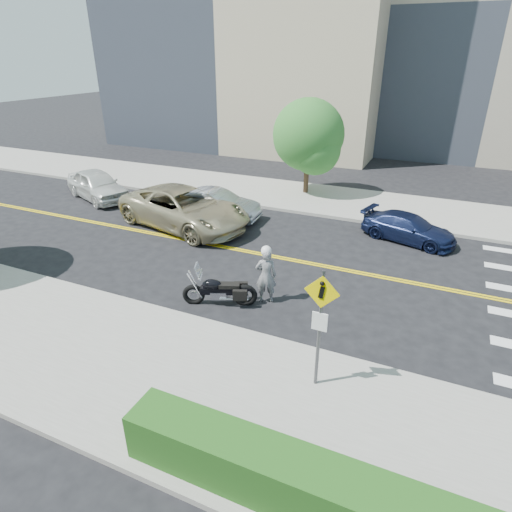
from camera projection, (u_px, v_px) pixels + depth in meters
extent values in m
plane|color=black|center=(260.00, 254.00, 16.91)|extent=(120.00, 120.00, 0.00)
cube|color=#9E9B91|center=(140.00, 368.00, 10.70)|extent=(60.00, 5.00, 0.15)
cube|color=#9E9B91|center=(315.00, 198.00, 23.05)|extent=(60.00, 5.00, 0.15)
cube|color=#A39984|center=(504.00, 9.00, 31.06)|extent=(18.00, 14.00, 20.00)
cube|color=#235619|center=(371.00, 512.00, 6.76)|extent=(9.00, 0.90, 1.00)
cylinder|color=#4C4C51|center=(319.00, 330.00, 9.46)|extent=(0.08, 0.08, 3.00)
cube|color=#F9D800|center=(322.00, 292.00, 9.01)|extent=(0.78, 0.03, 0.78)
cube|color=white|center=(320.00, 322.00, 9.33)|extent=(0.35, 0.03, 0.45)
imported|color=#BBBCC1|center=(266.00, 276.00, 13.33)|extent=(0.78, 0.65, 1.82)
sphere|color=white|center=(266.00, 251.00, 12.96)|extent=(0.33, 0.33, 0.33)
imported|color=tan|center=(184.00, 208.00, 19.18)|extent=(6.84, 4.28, 1.76)
imported|color=white|center=(97.00, 185.00, 22.91)|extent=(4.91, 3.46, 1.55)
imported|color=#AEB0B6|center=(216.00, 205.00, 20.19)|extent=(4.26, 1.73, 1.38)
imported|color=#18234A|center=(408.00, 228.00, 17.87)|extent=(4.17, 2.57, 1.13)
cylinder|color=#382619|center=(307.00, 157.00, 23.01)|extent=(0.27, 0.27, 4.19)
sphere|color=#286D22|center=(308.00, 135.00, 22.50)|extent=(3.77, 3.77, 3.77)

